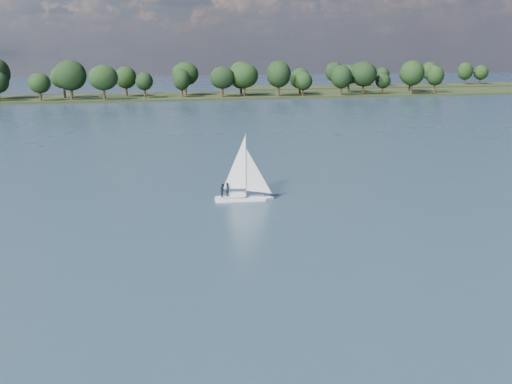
# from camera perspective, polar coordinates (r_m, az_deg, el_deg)

# --- Properties ---
(ground) EXTENTS (700.00, 700.00, 0.00)m
(ground) POSITION_cam_1_polar(r_m,az_deg,el_deg) (123.83, -8.14, 5.58)
(ground) COLOR #233342
(ground) RESTS_ON ground
(far_shore) EXTENTS (660.00, 40.00, 1.50)m
(far_shore) POSITION_cam_1_polar(r_m,az_deg,el_deg) (234.94, -11.18, 9.23)
(far_shore) COLOR black
(far_shore) RESTS_ON ground
(far_shore_back) EXTENTS (220.00, 30.00, 1.40)m
(far_shore_back) POSITION_cam_1_polar(r_m,az_deg,el_deg) (331.21, 17.55, 10.08)
(far_shore_back) COLOR black
(far_shore_back) RESTS_ON ground
(sailboat) EXTENTS (6.58, 2.57, 8.44)m
(sailboat) POSITION_cam_1_polar(r_m,az_deg,el_deg) (67.86, -1.57, 1.09)
(sailboat) COLOR white
(sailboat) RESTS_ON ground
(treeline) EXTENTS (562.11, 73.84, 18.43)m
(treeline) POSITION_cam_1_polar(r_m,az_deg,el_deg) (230.37, -15.26, 10.94)
(treeline) COLOR black
(treeline) RESTS_ON ground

